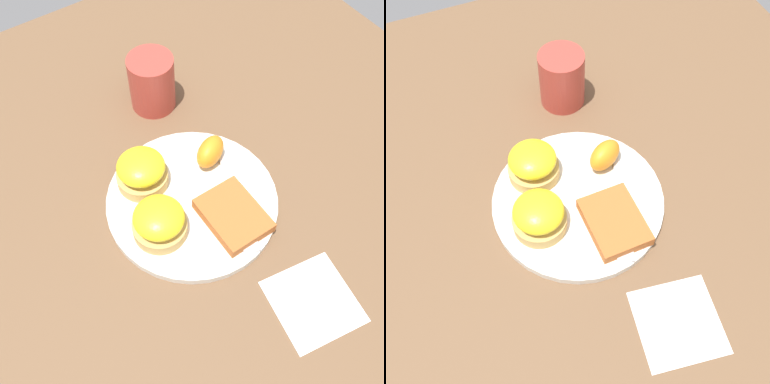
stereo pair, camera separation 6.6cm
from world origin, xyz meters
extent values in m
plane|color=brown|center=(0.00, 0.00, 0.00)|extent=(1.10, 1.10, 0.00)
cylinder|color=silver|center=(0.00, 0.00, 0.01)|extent=(0.26, 0.26, 0.01)
cylinder|color=tan|center=(0.07, 0.05, 0.03)|extent=(0.08, 0.08, 0.02)
ellipsoid|color=yellow|center=(0.07, 0.05, 0.05)|extent=(0.07, 0.07, 0.03)
cylinder|color=tan|center=(-0.02, 0.07, 0.03)|extent=(0.08, 0.08, 0.02)
ellipsoid|color=yellow|center=(-0.02, 0.07, 0.05)|extent=(0.07, 0.07, 0.03)
cube|color=#B55E2A|center=(-0.06, -0.03, 0.02)|extent=(0.10, 0.08, 0.02)
ellipsoid|color=orange|center=(0.04, -0.06, 0.04)|extent=(0.06, 0.07, 0.04)
cube|color=silver|center=(0.02, -0.08, 0.02)|extent=(0.11, 0.05, 0.00)
cube|color=silver|center=(-0.10, -0.03, 0.02)|extent=(0.05, 0.04, 0.00)
cylinder|color=#B23D33|center=(0.21, -0.06, 0.05)|extent=(0.08, 0.08, 0.10)
torus|color=#B23D33|center=(0.26, -0.06, 0.05)|extent=(0.05, 0.01, 0.05)
cube|color=white|center=(-0.22, -0.05, 0.00)|extent=(0.13, 0.13, 0.00)
camera|label=1|loc=(-0.29, 0.20, 0.60)|focal=42.00mm
camera|label=2|loc=(-0.32, 0.14, 0.60)|focal=42.00mm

